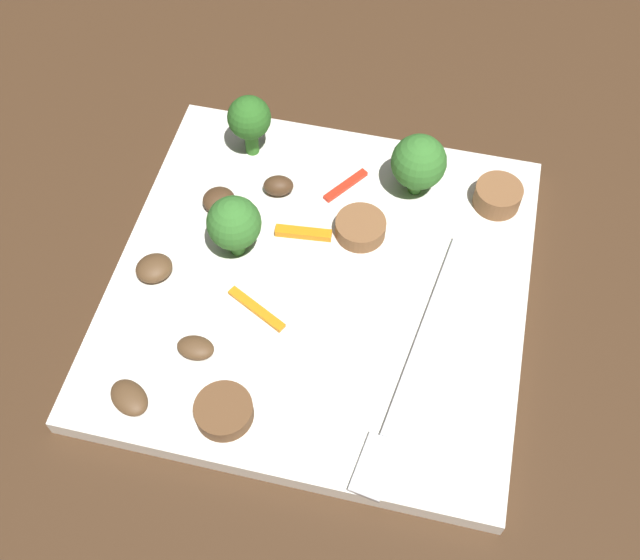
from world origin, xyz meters
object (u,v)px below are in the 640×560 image
at_px(fork, 408,376).
at_px(mushroom_2, 196,348).
at_px(broccoli_floret_0, 419,163).
at_px(sausage_slice_1, 224,411).
at_px(broccoli_floret_2, 249,119).
at_px(mushroom_0, 219,200).
at_px(mushroom_4, 129,398).
at_px(sausage_slice_2, 498,196).
at_px(pepper_strip_3, 303,233).
at_px(mushroom_1, 154,268).
at_px(plate, 320,285).
at_px(pepper_strip_1, 256,309).
at_px(broccoli_floret_1, 234,224).
at_px(sausage_slice_0, 360,228).
at_px(mushroom_3, 278,186).
at_px(pepper_strip_0, 340,184).

height_order(fork, mushroom_2, mushroom_2).
bearing_deg(broccoli_floret_0, sausage_slice_1, -22.72).
xyz_separation_m(broccoli_floret_2, mushroom_0, (0.05, -0.01, -0.03)).
bearing_deg(mushroom_0, mushroom_4, -3.01).
xyz_separation_m(sausage_slice_1, sausage_slice_2, (-0.19, 0.13, 0.00)).
xyz_separation_m(mushroom_0, pepper_strip_3, (0.01, 0.06, -0.00)).
relative_size(sausage_slice_2, mushroom_1, 1.34).
distance_m(plate, broccoli_floret_0, 0.10).
relative_size(mushroom_0, mushroom_2, 0.96).
xyz_separation_m(fork, pepper_strip_1, (-0.02, -0.10, -0.00)).
relative_size(broccoli_floret_1, mushroom_4, 1.77).
bearing_deg(broccoli_floret_0, broccoli_floret_1, -53.84).
relative_size(sausage_slice_0, mushroom_4, 1.27).
xyz_separation_m(sausage_slice_2, pepper_strip_3, (0.05, -0.12, -0.01)).
height_order(sausage_slice_0, pepper_strip_3, sausage_slice_0).
bearing_deg(plate, broccoli_floret_1, -100.57).
height_order(broccoli_floret_1, sausage_slice_2, broccoli_floret_1).
bearing_deg(broccoli_floret_0, mushroom_3, -75.86).
height_order(broccoli_floret_0, broccoli_floret_2, same).
bearing_deg(sausage_slice_2, mushroom_3, -80.82).
distance_m(plate, mushroom_0, 0.09).
relative_size(broccoli_floret_2, sausage_slice_0, 1.44).
bearing_deg(fork, broccoli_floret_2, -129.14).
distance_m(fork, pepper_strip_3, 0.12).
bearing_deg(sausage_slice_1, mushroom_2, -141.25).
bearing_deg(sausage_slice_0, pepper_strip_1, -35.00).
bearing_deg(sausage_slice_0, broccoli_floret_2, -121.34).
bearing_deg(mushroom_0, sausage_slice_0, 89.02).
relative_size(broccoli_floret_1, pepper_strip_3, 1.25).
bearing_deg(broccoli_floret_2, sausage_slice_1, 11.20).
height_order(sausage_slice_0, sausage_slice_2, sausage_slice_2).
distance_m(broccoli_floret_0, sausage_slice_1, 0.20).
relative_size(sausage_slice_0, mushroom_0, 1.52).
distance_m(plate, mushroom_4, 0.14).
distance_m(sausage_slice_2, pepper_strip_0, 0.11).
distance_m(broccoli_floret_0, broccoli_floret_1, 0.13).
relative_size(plate, mushroom_4, 9.91).
distance_m(sausage_slice_1, pepper_strip_1, 0.07).
bearing_deg(sausage_slice_1, fork, 115.77).
relative_size(broccoli_floret_1, sausage_slice_0, 1.39).
relative_size(mushroom_1, mushroom_3, 1.15).
distance_m(mushroom_4, pepper_strip_0, 0.20).
relative_size(plate, pepper_strip_0, 7.03).
bearing_deg(broccoli_floret_1, sausage_slice_0, 112.67).
relative_size(sausage_slice_1, mushroom_1, 1.42).
xyz_separation_m(sausage_slice_2, mushroom_3, (0.02, -0.14, -0.00)).
bearing_deg(pepper_strip_0, mushroom_3, -69.94).
relative_size(broccoli_floret_2, pepper_strip_3, 1.29).
distance_m(broccoli_floret_2, mushroom_0, 0.06).
bearing_deg(broccoli_floret_2, broccoli_floret_1, 9.40).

